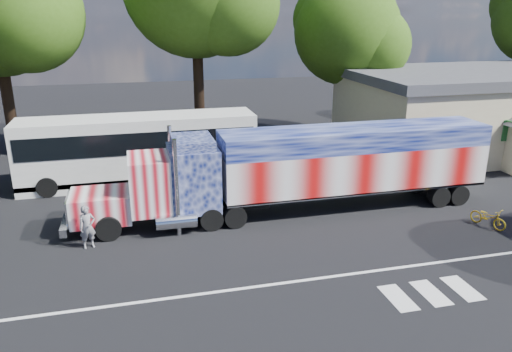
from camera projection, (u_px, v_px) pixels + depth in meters
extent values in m
plane|color=black|center=(274.00, 244.00, 19.98)|extent=(100.00, 100.00, 0.00)
cube|color=silver|center=(299.00, 281.00, 17.22)|extent=(30.00, 0.15, 0.01)
cube|color=silver|center=(398.00, 298.00, 16.22)|extent=(0.70, 1.60, 0.01)
cube|color=silver|center=(431.00, 293.00, 16.50)|extent=(0.70, 1.60, 0.01)
cube|color=silver|center=(462.00, 288.00, 16.78)|extent=(0.70, 1.60, 0.01)
cube|color=black|center=(174.00, 210.00, 21.68)|extent=(8.41, 0.93, 0.28)
cube|color=#D37F86|center=(101.00, 206.00, 20.84)|extent=(2.43, 2.06, 1.22)
cube|color=silver|center=(69.00, 209.00, 20.54)|extent=(0.11, 1.78, 1.08)
cube|color=silver|center=(66.00, 223.00, 20.69)|extent=(0.28, 2.34, 0.34)
cube|color=#D37F86|center=(150.00, 183.00, 21.05)|extent=(1.68, 2.34, 2.34)
cube|color=black|center=(130.00, 175.00, 20.73)|extent=(0.06, 1.96, 0.84)
cube|color=#485289|center=(194.00, 177.00, 21.46)|extent=(2.06, 2.34, 2.71)
cube|color=#485289|center=(192.00, 143.00, 20.97)|extent=(1.68, 2.24, 0.47)
cylinder|color=silver|center=(172.00, 170.00, 22.40)|extent=(0.19, 0.19, 4.11)
cylinder|color=silver|center=(177.00, 189.00, 20.13)|extent=(0.19, 0.19, 4.11)
cylinder|color=silver|center=(171.00, 201.00, 22.81)|extent=(1.68, 0.62, 0.62)
cylinder|color=silver|center=(176.00, 222.00, 20.58)|extent=(1.68, 0.62, 0.62)
cylinder|color=black|center=(109.00, 228.00, 20.15)|extent=(1.03, 0.33, 1.03)
cylinder|color=black|center=(110.00, 210.00, 22.04)|extent=(1.03, 0.33, 1.03)
cylinder|color=black|center=(211.00, 219.00, 21.18)|extent=(0.97, 0.51, 0.97)
cylinder|color=black|center=(204.00, 202.00, 22.98)|extent=(0.97, 0.51, 0.97)
cylinder|color=black|center=(235.00, 216.00, 21.42)|extent=(0.97, 0.51, 0.97)
cylinder|color=black|center=(226.00, 200.00, 23.22)|extent=(0.97, 0.51, 0.97)
cube|color=black|center=(352.00, 189.00, 23.57)|extent=(12.15, 1.03, 0.28)
cube|color=#DB7A79|center=(354.00, 167.00, 23.23)|extent=(12.52, 2.43, 1.87)
cube|color=#424E95|center=(356.00, 138.00, 22.78)|extent=(12.52, 2.43, 0.93)
cube|color=silver|center=(353.00, 186.00, 23.52)|extent=(12.52, 2.43, 0.11)
cube|color=silver|center=(472.00, 149.00, 24.54)|extent=(0.04, 2.34, 2.71)
cylinder|color=black|center=(439.00, 196.00, 23.72)|extent=(0.97, 0.51, 0.97)
cylinder|color=black|center=(416.00, 183.00, 25.53)|extent=(0.97, 0.51, 0.97)
cylinder|color=black|center=(457.00, 194.00, 23.96)|extent=(0.97, 0.51, 0.97)
cylinder|color=black|center=(434.00, 182.00, 25.77)|extent=(0.97, 0.51, 0.97)
cube|color=silver|center=(139.00, 150.00, 26.70)|extent=(12.35, 2.68, 3.60)
cube|color=black|center=(139.00, 138.00, 26.49)|extent=(11.94, 2.74, 1.13)
cube|color=black|center=(141.00, 173.00, 27.13)|extent=(12.35, 2.68, 0.26)
cube|color=black|center=(14.00, 155.00, 25.22)|extent=(0.06, 2.37, 1.44)
cylinder|color=black|center=(47.00, 187.00, 24.85)|extent=(1.03, 0.31, 1.03)
cylinder|color=black|center=(54.00, 172.00, 27.22)|extent=(1.03, 0.31, 1.03)
cylinder|color=black|center=(201.00, 175.00, 26.65)|extent=(1.03, 0.31, 1.03)
cylinder|color=black|center=(195.00, 162.00, 29.01)|extent=(1.03, 0.31, 1.03)
cylinder|color=black|center=(218.00, 174.00, 26.86)|extent=(1.03, 0.31, 1.03)
cylinder|color=black|center=(210.00, 161.00, 29.23)|extent=(1.03, 0.31, 1.03)
cube|color=beige|center=(511.00, 112.00, 34.03)|extent=(22.00, 10.00, 4.60)
cube|color=#1E5926|center=(453.00, 134.00, 27.50)|extent=(1.60, 0.08, 1.20)
imported|color=slate|center=(87.00, 227.00, 19.42)|extent=(0.73, 0.59, 1.74)
imported|color=gold|center=(488.00, 217.00, 21.46)|extent=(1.12, 1.73, 0.86)
cylinder|color=black|center=(7.00, 94.00, 31.20)|extent=(0.70, 0.70, 7.83)
sphere|color=#335714|center=(25.00, 14.00, 28.82)|extent=(6.72, 6.72, 6.72)
cylinder|color=black|center=(344.00, 95.00, 36.44)|extent=(0.70, 0.70, 5.97)
sphere|color=#335714|center=(347.00, 32.00, 35.03)|extent=(7.45, 7.45, 7.45)
sphere|color=#335714|center=(373.00, 45.00, 34.62)|extent=(5.21, 5.21, 5.21)
sphere|color=#335714|center=(327.00, 19.00, 35.53)|extent=(4.84, 4.84, 4.84)
cylinder|color=black|center=(199.00, 83.00, 33.91)|extent=(0.70, 0.70, 8.40)
sphere|color=#335714|center=(228.00, 4.00, 31.45)|extent=(6.55, 6.55, 6.55)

